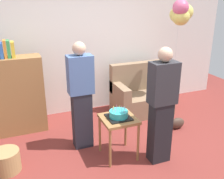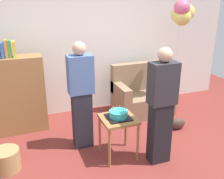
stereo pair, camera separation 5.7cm
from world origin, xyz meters
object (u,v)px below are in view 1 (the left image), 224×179
object	(u,v)px
person_blowing_candles	(81,96)
person_holding_cake	(162,106)
couch	(141,96)
side_table	(119,124)
wicker_basket	(6,161)
handbag	(177,123)
bookshelf	(19,94)
birthday_cake	(119,114)
balloon_bunch	(181,13)

from	to	relation	value
person_blowing_candles	person_holding_cake	distance (m)	1.17
couch	person_holding_cake	world-z (taller)	person_holding_cake
side_table	person_blowing_candles	bearing A→B (deg)	131.51
person_blowing_candles	wicker_basket	bearing A→B (deg)	-179.41
person_blowing_candles	handbag	world-z (taller)	person_blowing_candles
couch	side_table	size ratio (longest dim) A/B	1.79
bookshelf	handbag	distance (m)	2.76
wicker_basket	handbag	size ratio (longest dim) A/B	1.29
bookshelf	person_blowing_candles	world-z (taller)	person_blowing_candles
side_table	handbag	distance (m)	1.39
bookshelf	birthday_cake	world-z (taller)	bookshelf
side_table	person_blowing_candles	world-z (taller)	person_blowing_candles
wicker_basket	handbag	world-z (taller)	wicker_basket
bookshelf	balloon_bunch	xyz separation A→B (m)	(2.81, -0.38, 1.24)
side_table	birthday_cake	xyz separation A→B (m)	(-0.00, -0.00, 0.15)
birthday_cake	person_holding_cake	world-z (taller)	person_holding_cake
wicker_basket	balloon_bunch	bearing A→B (deg)	12.84
person_blowing_candles	balloon_bunch	bearing A→B (deg)	2.44
side_table	handbag	xyz separation A→B (m)	(1.28, 0.37, -0.42)
side_table	balloon_bunch	size ratio (longest dim) A/B	0.29
person_holding_cake	birthday_cake	bearing A→B (deg)	-1.31
person_holding_cake	wicker_basket	distance (m)	2.19
bookshelf	person_blowing_candles	distance (m)	1.21
couch	wicker_basket	distance (m)	2.73
side_table	person_blowing_candles	distance (m)	0.69
couch	person_blowing_candles	bearing A→B (deg)	-150.89
side_table	wicker_basket	bearing A→B (deg)	171.55
couch	side_table	distance (m)	1.61
bookshelf	balloon_bunch	size ratio (longest dim) A/B	0.73
side_table	balloon_bunch	distance (m)	2.29
side_table	person_holding_cake	distance (m)	0.66
birthday_cake	handbag	bearing A→B (deg)	16.05
bookshelf	birthday_cake	size ratio (longest dim) A/B	4.93
person_holding_cake	balloon_bunch	world-z (taller)	balloon_bunch
birthday_cake	wicker_basket	size ratio (longest dim) A/B	0.89
person_holding_cake	couch	bearing A→B (deg)	-78.57
birthday_cake	balloon_bunch	world-z (taller)	balloon_bunch
person_blowing_candles	handbag	size ratio (longest dim) A/B	5.82
bookshelf	wicker_basket	size ratio (longest dim) A/B	4.38
side_table	person_blowing_candles	xyz separation A→B (m)	(-0.40, 0.46, 0.31)
birthday_cake	balloon_bunch	bearing A→B (deg)	30.74
couch	balloon_bunch	xyz separation A→B (m)	(0.56, -0.31, 1.58)
person_blowing_candles	balloon_bunch	size ratio (longest dim) A/B	0.76
person_holding_cake	wicker_basket	bearing A→B (deg)	15.19
bookshelf	person_holding_cake	xyz separation A→B (m)	(1.74, -1.60, 0.15)
bookshelf	couch	bearing A→B (deg)	-1.64
side_table	birthday_cake	distance (m)	0.15
balloon_bunch	side_table	bearing A→B (deg)	-149.26
birthday_cake	wicker_basket	distance (m)	1.62
wicker_basket	couch	bearing A→B (deg)	21.89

